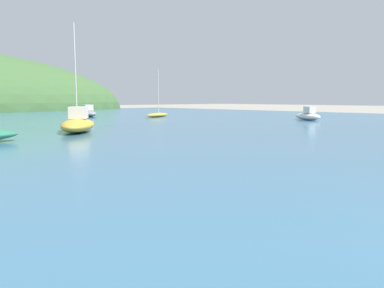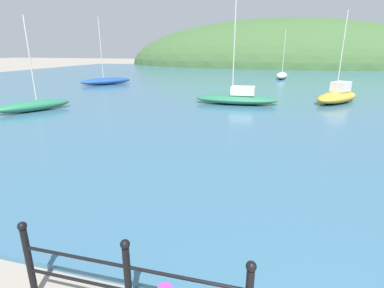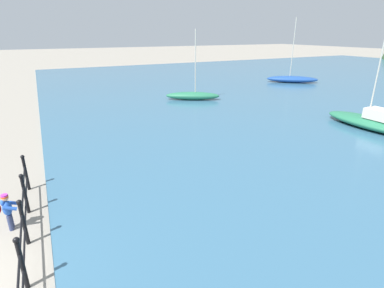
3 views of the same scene
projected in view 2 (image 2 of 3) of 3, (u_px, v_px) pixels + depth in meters
name	position (u px, v px, depth m)	size (l,w,h in m)	color
water	(285.00, 82.00, 31.30)	(80.00, 60.00, 0.10)	#386684
far_hillside	(280.00, 65.00, 64.41)	(66.35, 36.49, 18.81)	#3D6033
boat_mid_harbor	(337.00, 96.00, 19.00)	(3.70, 4.46, 5.43)	gold
boat_green_fishing	(237.00, 98.00, 18.52)	(5.09, 1.81, 6.13)	#287551
boat_red_dinghy	(282.00, 75.00, 34.37)	(1.53, 4.30, 5.31)	silver
boat_twin_mast	(34.00, 105.00, 16.41)	(2.83, 3.95, 4.92)	#287551
boat_blue_hull	(106.00, 81.00, 28.62)	(4.22, 4.77, 6.00)	#1E4793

